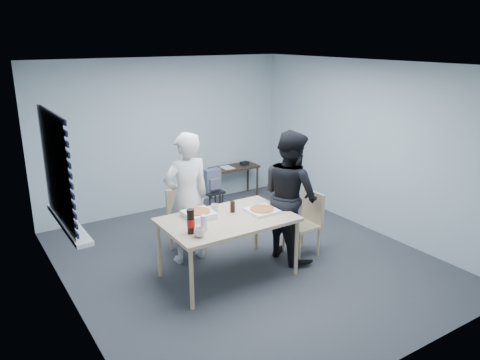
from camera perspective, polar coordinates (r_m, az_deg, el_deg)
room at (r=5.51m, az=-21.14°, el=0.33°), size 5.00×5.00×5.00m
dining_table at (r=5.79m, az=-1.51°, el=-5.21°), size 1.60×1.01×0.78m
chair_far at (r=6.62m, az=-6.88°, el=-4.33°), size 0.42×0.42×0.89m
chair_right at (r=6.54m, az=8.13°, el=-4.67°), size 0.42×0.42×0.89m
person_white at (r=6.19m, az=-6.48°, el=-2.21°), size 0.65×0.42×1.77m
person_black at (r=6.28m, az=6.14°, el=-1.89°), size 0.47×0.86×1.77m
side_table at (r=8.70m, az=-0.70°, el=1.15°), size 0.90×0.40×0.60m
stool at (r=7.86m, az=-3.36°, el=-2.06°), size 0.32×0.32×0.45m
backpack at (r=7.76m, az=-3.35°, el=-0.05°), size 0.27×0.19×0.37m
pizza_box_a at (r=5.80m, az=-5.06°, el=-4.17°), size 0.35×0.35×0.09m
pizza_box_b at (r=5.96m, az=2.69°, el=-3.72°), size 0.36×0.36×0.05m
mug_a at (r=5.26m, az=-4.98°, el=-6.41°), size 0.17×0.17×0.10m
mug_b at (r=5.99m, az=-3.08°, el=-3.40°), size 0.10×0.10×0.09m
cola_glass at (r=5.94m, az=-0.91°, el=-3.29°), size 0.07×0.07×0.14m
soda_bottle at (r=5.32m, az=-6.01°, el=-5.09°), size 0.09×0.09×0.29m
plastic_cups at (r=5.40m, az=-4.43°, el=-5.24°), size 0.09×0.09×0.18m
rubber_band at (r=5.69m, az=2.07°, el=-4.98°), size 0.06×0.06×0.00m
papers at (r=8.61m, az=-1.57°, el=1.53°), size 0.26×0.31×0.00m
black_box at (r=8.78m, az=0.54°, el=2.05°), size 0.17×0.14×0.06m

